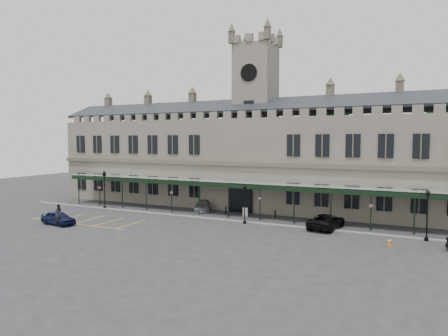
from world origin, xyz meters
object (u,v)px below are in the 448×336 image
at_px(car_taxi, 203,206).
at_px(person_b, 58,211).
at_px(traffic_cone, 390,242).
at_px(car_van, 326,221).
at_px(person_a, 58,218).
at_px(station_building, 255,160).
at_px(lamp_post_mid, 245,200).
at_px(lamp_post_right, 427,210).
at_px(clock_tower, 256,112).
at_px(car_left_a, 58,218).
at_px(sign_board, 245,212).
at_px(lamp_post_left, 104,186).

relative_size(car_taxi, person_b, 2.70).
relative_size(traffic_cone, car_taxi, 0.15).
height_order(car_van, person_a, person_a).
height_order(station_building, traffic_cone, station_building).
relative_size(traffic_cone, person_a, 0.39).
distance_m(lamp_post_mid, lamp_post_right, 17.94).
distance_m(clock_tower, car_left_a, 28.27).
bearing_deg(sign_board, clock_tower, 103.48).
relative_size(station_building, person_a, 33.43).
distance_m(lamp_post_left, person_b, 7.89).
xyz_separation_m(clock_tower, lamp_post_mid, (3.11, -11.18, -10.49)).
height_order(lamp_post_left, car_taxi, lamp_post_left).
distance_m(lamp_post_right, traffic_cone, 5.03).
xyz_separation_m(lamp_post_right, car_left_a, (-36.04, -9.61, -2.09)).
height_order(station_building, sign_board, station_building).
xyz_separation_m(car_taxi, car_van, (16.74, -3.78, 0.11)).
bearing_deg(traffic_cone, station_building, 142.16).
bearing_deg(car_taxi, lamp_post_right, -34.41).
xyz_separation_m(station_building, car_taxi, (-5.00, -5.91, -5.80)).
bearing_deg(person_a, car_taxi, 12.34).
height_order(lamp_post_left, person_b, lamp_post_left).
relative_size(lamp_post_mid, sign_board, 4.03).
bearing_deg(station_building, lamp_post_right, -27.22).
distance_m(lamp_post_left, sign_board, 19.59).
relative_size(station_building, car_left_a, 13.77).
bearing_deg(lamp_post_right, car_left_a, -165.07).
bearing_deg(lamp_post_right, lamp_post_mid, -179.14).
height_order(traffic_cone, person_b, person_b).
bearing_deg(lamp_post_mid, lamp_post_left, 178.00).
xyz_separation_m(car_taxi, person_a, (-9.21, -15.26, 0.23)).
xyz_separation_m(lamp_post_left, lamp_post_mid, (20.70, -0.72, -0.43)).
bearing_deg(lamp_post_mid, person_b, -161.87).
bearing_deg(car_taxi, car_left_a, -148.25).
distance_m(clock_tower, traffic_cone, 26.30).
distance_m(sign_board, car_left_a, 21.14).
xyz_separation_m(clock_tower, car_van, (11.74, -9.78, -12.34)).
relative_size(station_building, clock_tower, 2.42).
relative_size(clock_tower, person_b, 14.62).
xyz_separation_m(station_building, person_a, (-14.21, -21.17, -5.57)).
bearing_deg(car_left_a, person_b, 55.00).
xyz_separation_m(lamp_post_left, sign_board, (19.19, 3.04, -2.52)).
relative_size(station_building, person_b, 35.37).
bearing_deg(car_van, person_a, 32.56).
distance_m(traffic_cone, car_van, 7.74).
xyz_separation_m(clock_tower, car_left_a, (-15.00, -20.52, -12.37)).
bearing_deg(car_left_a, lamp_post_mid, -56.09).
xyz_separation_m(lamp_post_right, traffic_cone, (-2.93, -3.24, -2.49)).
relative_size(lamp_post_left, person_a, 2.87).
bearing_deg(lamp_post_mid, clock_tower, 105.52).
relative_size(station_building, sign_board, 54.57).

